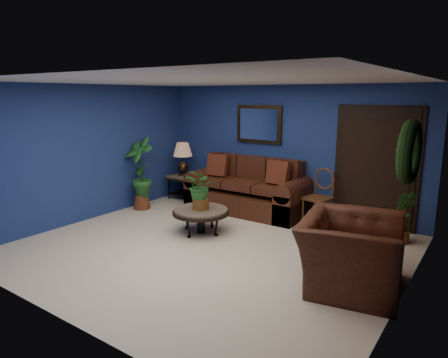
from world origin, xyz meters
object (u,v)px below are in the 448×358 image
Objects in this scene: sofa at (249,193)px; coffee_table at (201,212)px; end_table at (183,181)px; table_lamp at (183,155)px; side_chair at (320,193)px; armchair at (351,252)px.

coffee_table is (0.04, -1.62, -0.00)m from sofa.
table_lamp is (0.00, -0.00, 0.58)m from end_table.
side_chair is (3.20, 0.07, 0.16)m from end_table.
end_table is at bearing 137.91° from coffee_table.
table_lamp is (-1.71, -0.04, 0.64)m from sofa.
end_table is at bearing 161.57° from table_lamp.
side_chair reaches higher than armchair.
end_table is at bearing -178.61° from sofa.
sofa is 1.51m from side_chair.
table_lamp is 0.53× the size of armchair.
side_chair is at bearing 1.32° from table_lamp.
sofa reaches higher than coffee_table.
end_table is 4.90m from armchair.
sofa reaches higher than side_chair.
table_lamp reaches higher than end_table.
side_chair is at bearing 48.70° from coffee_table.
sofa is 1.71m from end_table.
side_chair is at bearing 1.32° from end_table.
coffee_table is at bearing -42.09° from end_table.
table_lamp is at bearing 54.98° from armchair.
armchair is (1.25, -2.13, -0.14)m from side_chair.
sofa is 1.62m from coffee_table.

